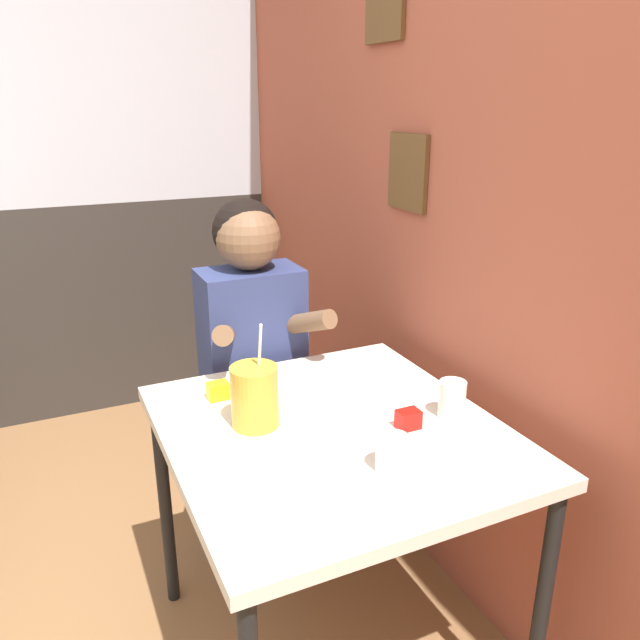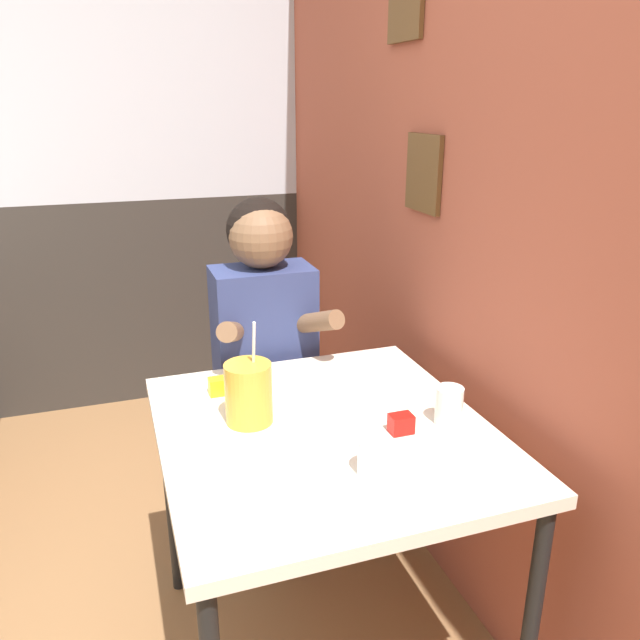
% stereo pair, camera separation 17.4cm
% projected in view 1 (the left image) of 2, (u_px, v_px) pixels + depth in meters
% --- Properties ---
extents(brick_wall_right, '(0.08, 4.32, 2.70)m').
position_uv_depth(brick_wall_right, '(372.00, 166.00, 2.33)').
color(brick_wall_right, '#9E4C38').
rests_on(brick_wall_right, ground_plane).
extents(main_table, '(0.85, 0.92, 0.77)m').
position_uv_depth(main_table, '(332.00, 451.00, 1.66)').
color(main_table, beige).
rests_on(main_table, ground_plane).
extents(person_seated, '(0.42, 0.41, 1.28)m').
position_uv_depth(person_seated, '(253.00, 371.00, 2.18)').
color(person_seated, navy).
rests_on(person_seated, ground_plane).
extents(cocktail_pitcher, '(0.13, 0.13, 0.29)m').
position_uv_depth(cocktail_pitcher, '(255.00, 396.00, 1.62)').
color(cocktail_pitcher, gold).
rests_on(cocktail_pitcher, main_table).
extents(glass_near_pitcher, '(0.08, 0.08, 0.09)m').
position_uv_depth(glass_near_pitcher, '(392.00, 453.00, 1.44)').
color(glass_near_pitcher, silver).
rests_on(glass_near_pitcher, main_table).
extents(glass_center, '(0.07, 0.07, 0.10)m').
position_uv_depth(glass_center, '(452.00, 399.00, 1.68)').
color(glass_center, silver).
rests_on(glass_center, main_table).
extents(condiment_ketchup, '(0.06, 0.04, 0.05)m').
position_uv_depth(condiment_ketchup, '(408.00, 419.00, 1.63)').
color(condiment_ketchup, '#B7140F').
rests_on(condiment_ketchup, main_table).
extents(condiment_mustard, '(0.06, 0.04, 0.05)m').
position_uv_depth(condiment_mustard, '(218.00, 391.00, 1.78)').
color(condiment_mustard, yellow).
rests_on(condiment_mustard, main_table).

